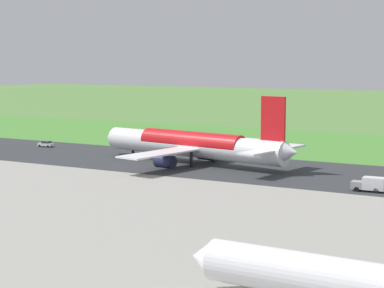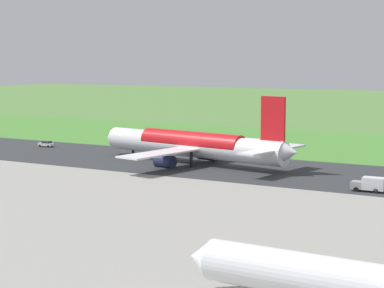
# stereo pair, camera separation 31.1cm
# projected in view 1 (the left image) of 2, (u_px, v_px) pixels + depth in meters

# --- Properties ---
(ground_plane) EXTENTS (800.00, 800.00, 0.00)m
(ground_plane) POSITION_uv_depth(u_px,v_px,m) (226.00, 167.00, 148.34)
(ground_plane) COLOR #547F3D
(runway_asphalt) EXTENTS (600.00, 34.27, 0.06)m
(runway_asphalt) POSITION_uv_depth(u_px,v_px,m) (226.00, 167.00, 148.34)
(runway_asphalt) COLOR #2D3033
(runway_asphalt) RESTS_ON ground
(grass_verge_foreground) EXTENTS (600.00, 80.00, 0.04)m
(grass_verge_foreground) POSITION_uv_depth(u_px,v_px,m) (294.00, 146.00, 184.26)
(grass_verge_foreground) COLOR #478534
(grass_verge_foreground) RESTS_ON ground
(airliner_main) EXTENTS (53.98, 44.39, 15.88)m
(airliner_main) POSITION_uv_depth(u_px,v_px,m) (193.00, 145.00, 151.69)
(airliner_main) COLOR white
(airliner_main) RESTS_ON ground
(service_truck_baggage) EXTENTS (5.91, 2.57, 2.65)m
(service_truck_baggage) POSITION_uv_depth(u_px,v_px,m) (370.00, 184.00, 119.72)
(service_truck_baggage) COLOR gray
(service_truck_baggage) RESTS_ON ground
(service_car_ops) EXTENTS (4.32, 2.17, 1.62)m
(service_car_ops) POSITION_uv_depth(u_px,v_px,m) (46.00, 144.00, 182.26)
(service_car_ops) COLOR silver
(service_car_ops) RESTS_ON ground
(no_stopping_sign) EXTENTS (0.60, 0.10, 2.46)m
(no_stopping_sign) POSITION_uv_depth(u_px,v_px,m) (278.00, 138.00, 190.34)
(no_stopping_sign) COLOR slate
(no_stopping_sign) RESTS_ON ground
(traffic_cone_orange) EXTENTS (0.40, 0.40, 0.55)m
(traffic_cone_orange) POSITION_uv_depth(u_px,v_px,m) (253.00, 143.00, 189.91)
(traffic_cone_orange) COLOR orange
(traffic_cone_orange) RESTS_ON ground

